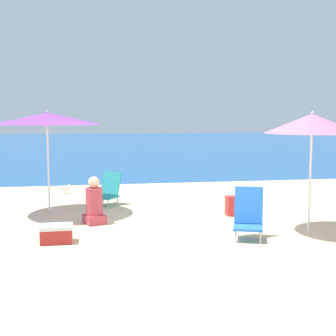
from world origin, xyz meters
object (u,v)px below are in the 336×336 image
beach_chair_blue (248,215)px  backpack_red (235,206)px  beach_umbrella_purple (47,119)px  person_seated_near (94,204)px  beach_umbrella_pink (312,124)px  cooler_box (56,234)px  beach_chair_teal (108,190)px  seagull (65,188)px

beach_chair_blue → backpack_red: 1.73m
beach_umbrella_purple → person_seated_near: (0.86, -0.99, -1.53)m
beach_chair_blue → person_seated_near: person_seated_near is taller
beach_umbrella_pink → backpack_red: beach_umbrella_pink is taller
cooler_box → beach_umbrella_purple: bearing=96.8°
beach_chair_teal → cooler_box: bearing=-71.1°
beach_umbrella_purple → beach_chair_teal: 2.11m
beach_chair_teal → cooler_box: size_ratio=1.45×
beach_chair_teal → person_seated_near: 1.80m
beach_chair_teal → cooler_box: 3.10m
beach_umbrella_pink → backpack_red: bearing=117.6°
backpack_red → beach_umbrella_pink: bearing=-62.4°
person_seated_near → beach_chair_blue: bearing=-50.6°
beach_chair_blue → seagull: size_ratio=2.99×
person_seated_near → beach_umbrella_pink: bearing=-39.4°
seagull → cooler_box: bearing=-89.3°
beach_chair_blue → beach_chair_teal: beach_chair_blue is taller
beach_chair_teal → backpack_red: (2.38, -1.52, -0.14)m
seagull → backpack_red: bearing=-43.7°
beach_chair_blue → seagull: (-3.04, 4.91, -0.23)m
backpack_red → seagull: size_ratio=1.41×
beach_chair_teal → beach_umbrella_purple: bearing=-110.6°
beach_chair_teal → backpack_red: size_ratio=1.86×
beach_umbrella_pink → beach_chair_blue: size_ratio=2.50×
beach_umbrella_pink → seagull: (-4.16, 4.74, -1.67)m
beach_chair_blue → backpack_red: beach_chair_blue is taller
beach_chair_teal → beach_chair_blue: bearing=-20.9°
beach_umbrella_purple → backpack_red: 4.03m
beach_umbrella_pink → beach_umbrella_purple: bearing=152.7°
beach_chair_blue → beach_chair_teal: size_ratio=1.14×
beach_chair_blue → person_seated_near: 2.79m
person_seated_near → cooler_box: person_seated_near is taller
beach_chair_blue → seagull: 5.78m
beach_umbrella_purple → backpack_red: (3.58, -0.75, -1.70)m
beach_chair_blue → backpack_red: (0.33, 1.69, -0.18)m
seagull → beach_chair_blue: bearing=-58.2°
beach_chair_teal → backpack_red: beach_chair_teal is taller
beach_chair_blue → beach_chair_teal: 3.81m
beach_umbrella_pink → beach_chair_teal: 4.63m
beach_umbrella_purple → beach_chair_teal: beach_umbrella_purple is taller
beach_umbrella_purple → person_seated_near: size_ratio=2.41×
beach_umbrella_pink → beach_chair_blue: beach_umbrella_pink is taller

